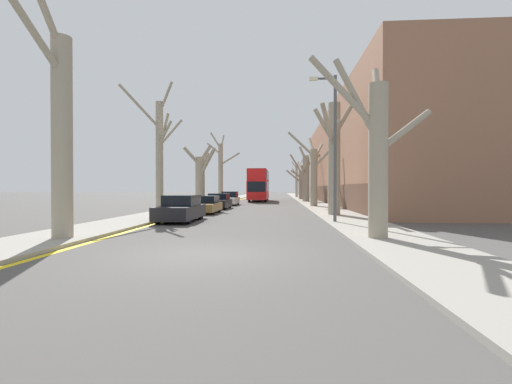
{
  "coord_description": "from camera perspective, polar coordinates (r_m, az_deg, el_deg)",
  "views": [
    {
      "loc": [
        2.08,
        -9.25,
        1.81
      ],
      "look_at": [
        -0.91,
        33.64,
        1.35
      ],
      "focal_mm": 24.0,
      "sensor_mm": 36.0,
      "label": 1
    }
  ],
  "objects": [
    {
      "name": "lamp_post",
      "position": [
        18.02,
        12.72,
        8.32
      ],
      "size": [
        1.4,
        0.2,
        7.56
      ],
      "color": "#4C4F54",
      "rests_on": "ground"
    },
    {
      "name": "parked_car_0",
      "position": [
        19.24,
        -12.39,
        -2.78
      ],
      "size": [
        1.82,
        4.38,
        1.44
      ],
      "color": "black",
      "rests_on": "ground"
    },
    {
      "name": "parked_car_3",
      "position": [
        37.11,
        -4.41,
        -1.12
      ],
      "size": [
        1.73,
        4.55,
        1.47
      ],
      "color": "silver",
      "rests_on": "ground"
    },
    {
      "name": "street_tree_right_0",
      "position": [
        12.58,
        19.34,
        6.72
      ],
      "size": [
        4.3,
        1.87,
        6.51
      ],
      "color": "gray",
      "rests_on": "ground"
    },
    {
      "name": "sidewalk_left",
      "position": [
        59.82,
        -3.74,
        -1.07
      ],
      "size": [
        3.05,
        120.0,
        0.12
      ],
      "primitive_type": "cube",
      "color": "gray",
      "rests_on": "ground"
    },
    {
      "name": "kerb_line_stripe",
      "position": [
        59.61,
        -2.12,
        -1.13
      ],
      "size": [
        0.24,
        120.0,
        0.01
      ],
      "primitive_type": "cube",
      "color": "yellow",
      "rests_on": "ground"
    },
    {
      "name": "street_tree_left_2",
      "position": [
        32.4,
        -9.21,
        2.36
      ],
      "size": [
        3.36,
        3.64,
        5.96
      ],
      "color": "gray",
      "rests_on": "ground"
    },
    {
      "name": "ground_plane",
      "position": [
        9.65,
        -8.69,
        -10.22
      ],
      "size": [
        300.0,
        300.0,
        0.0
      ],
      "primitive_type": "plane",
      "color": "#4C4947"
    },
    {
      "name": "street_tree_left_3",
      "position": [
        43.66,
        -5.91,
        3.79
      ],
      "size": [
        4.39,
        2.48,
        9.0
      ],
      "color": "gray",
      "rests_on": "ground"
    },
    {
      "name": "street_tree_right_2",
      "position": [
        33.79,
        9.59,
        3.42
      ],
      "size": [
        4.26,
        5.34,
        7.55
      ],
      "color": "gray",
      "rests_on": "ground"
    },
    {
      "name": "parked_car_2",
      "position": [
        30.61,
        -6.22,
        -1.57
      ],
      "size": [
        1.83,
        4.19,
        1.36
      ],
      "color": "black",
      "rests_on": "ground"
    },
    {
      "name": "double_decker_bus",
      "position": [
        48.13,
        0.47,
        1.39
      ],
      "size": [
        2.55,
        10.32,
        4.35
      ],
      "color": "red",
      "rests_on": "ground"
    },
    {
      "name": "parked_car_1",
      "position": [
        25.13,
        -8.48,
        -2.14
      ],
      "size": [
        1.89,
        4.09,
        1.27
      ],
      "color": "olive",
      "rests_on": "ground"
    },
    {
      "name": "street_tree_right_4",
      "position": [
        55.45,
        7.42,
        1.75
      ],
      "size": [
        3.97,
        2.29,
        7.38
      ],
      "color": "gray",
      "rests_on": "ground"
    },
    {
      "name": "street_tree_left_1",
      "position": [
        22.89,
        -15.78,
        6.38
      ],
      "size": [
        2.92,
        4.17,
        8.58
      ],
      "color": "gray",
      "rests_on": "ground"
    },
    {
      "name": "sidewalk_right",
      "position": [
        59.4,
        7.73,
        -1.08
      ],
      "size": [
        3.05,
        120.0,
        0.12
      ],
      "primitive_type": "cube",
      "color": "gray",
      "rests_on": "ground"
    },
    {
      "name": "building_facade_right",
      "position": [
        41.27,
        18.64,
        5.42
      ],
      "size": [
        10.08,
        42.65,
        10.61
      ],
      "color": "#93664C",
      "rests_on": "ground"
    },
    {
      "name": "street_tree_right_1",
      "position": [
        22.81,
        12.87,
        6.22
      ],
      "size": [
        2.93,
        4.52,
        7.68
      ],
      "color": "gray",
      "rests_on": "ground"
    },
    {
      "name": "street_tree_right_3",
      "position": [
        45.28,
        8.38,
        2.68
      ],
      "size": [
        3.28,
        3.38,
        7.48
      ],
      "color": "gray",
      "rests_on": "ground"
    },
    {
      "name": "street_tree_left_0",
      "position": [
        13.64,
        -29.87,
        9.82
      ],
      "size": [
        1.59,
        4.55,
        9.36
      ],
      "color": "gray",
      "rests_on": "ground"
    },
    {
      "name": "street_tree_right_5",
      "position": [
        67.43,
        6.79,
        2.24
      ],
      "size": [
        2.52,
        2.24,
        7.7
      ],
      "color": "gray",
      "rests_on": "ground"
    }
  ]
}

